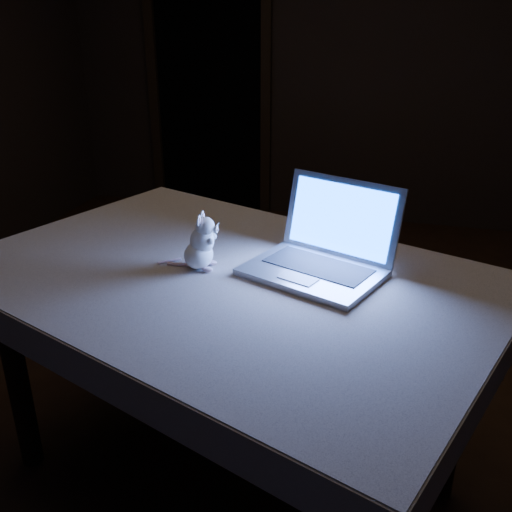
% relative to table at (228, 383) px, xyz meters
% --- Properties ---
extents(floor, '(5.00, 5.00, 0.00)m').
position_rel_table_xyz_m(floor, '(-0.02, 0.53, -0.42)').
color(floor, black).
rests_on(floor, ground).
extents(back_wall, '(4.50, 0.04, 2.60)m').
position_rel_table_xyz_m(back_wall, '(-0.02, 3.03, 0.88)').
color(back_wall, black).
rests_on(back_wall, ground).
extents(doorway, '(1.06, 0.36, 2.13)m').
position_rel_table_xyz_m(doorway, '(-1.12, 3.03, 0.65)').
color(doorway, black).
rests_on(doorway, back_wall).
extents(table, '(1.82, 1.50, 0.84)m').
position_rel_table_xyz_m(table, '(0.00, 0.00, 0.00)').
color(table, black).
rests_on(table, floor).
extents(tablecloth, '(1.81, 1.33, 0.11)m').
position_rel_table_xyz_m(tablecloth, '(-0.04, 0.02, 0.37)').
color(tablecloth, beige).
rests_on(tablecloth, table).
extents(laptop, '(0.51, 0.48, 0.28)m').
position_rel_table_xyz_m(laptop, '(0.27, 0.05, 0.57)').
color(laptop, '#A2A2A7').
rests_on(laptop, tablecloth).
extents(plush_mouse, '(0.17, 0.17, 0.19)m').
position_rel_table_xyz_m(plush_mouse, '(-0.09, 0.01, 0.52)').
color(plush_mouse, white).
rests_on(plush_mouse, tablecloth).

